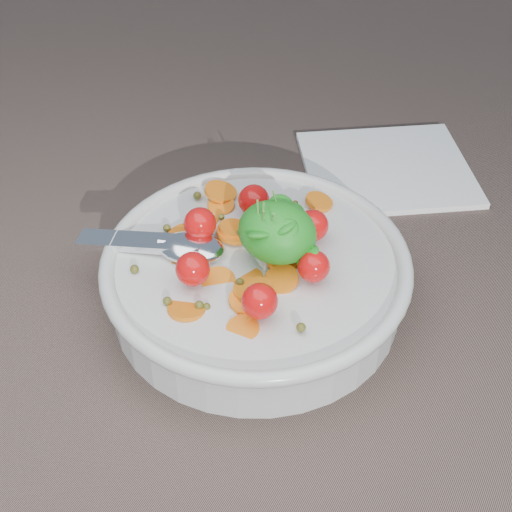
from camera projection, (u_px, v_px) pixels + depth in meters
The scene contains 3 objects.
ground at pixel (227, 302), 0.60m from camera, with size 6.00×6.00×0.00m, color brown.
bowl at pixel (256, 275), 0.58m from camera, with size 0.27×0.25×0.11m.
napkin at pixel (387, 169), 0.74m from camera, with size 0.17×0.15×0.01m, color white.
Camera 1 is at (0.22, -0.36, 0.43)m, focal length 50.00 mm.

